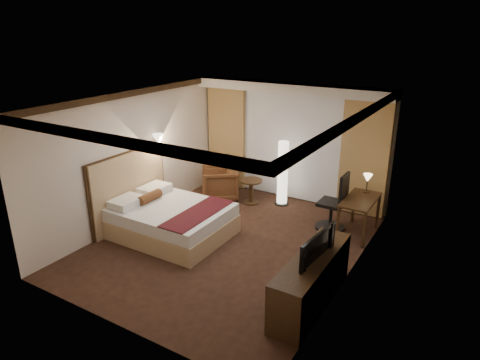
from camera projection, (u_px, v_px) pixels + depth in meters
The scene contains 21 objects.
floor at pixel (229, 243), 8.05m from camera, with size 4.50×5.50×0.01m, color black.
ceiling at pixel (228, 100), 7.12m from camera, with size 4.50×5.50×0.01m, color white.
back_wall at pixel (293, 142), 9.80m from camera, with size 4.50×0.02×2.70m, color beige.
left_wall at pixel (135, 157), 8.68m from camera, with size 0.02×5.50×2.70m, color beige.
right_wall at pixel (353, 202), 6.50m from camera, with size 0.02×5.50×2.70m, color beige.
crown_molding at pixel (228, 103), 7.15m from camera, with size 4.50×5.50×0.12m, color black, non-canonical shape.
soffit at pixel (290, 88), 9.17m from camera, with size 4.50×0.50×0.20m, color white.
curtain_sheer at pixel (291, 147), 9.77m from camera, with size 2.48×0.04×2.45m, color silver.
curtain_left_drape at pixel (227, 138), 10.55m from camera, with size 1.00×0.14×2.45m, color tan.
curtain_right_drape at pixel (364, 159), 8.90m from camera, with size 1.00×0.14×2.45m, color tan.
wall_sconce at pixel (158, 139), 8.95m from camera, with size 0.24×0.24×0.24m, color white, non-canonical shape.
bed at pixel (172, 221), 8.28m from camera, with size 2.11×1.65×0.62m, color white, non-canonical shape.
headboard at pixel (130, 189), 8.64m from camera, with size 0.12×1.95×1.50m, color tan, non-canonical shape.
armchair at pixel (220, 182), 10.02m from camera, with size 0.79×0.74×0.82m, color #532C18.
side_table at pixel (251, 191), 9.79m from camera, with size 0.51×0.51×0.56m, color black, non-canonical shape.
floor_lamp at pixel (283, 173), 9.57m from camera, with size 0.31×0.31×1.49m, color white, non-canonical shape.
desk at pixel (359, 217), 8.29m from camera, with size 0.55×1.09×0.75m, color black, non-canonical shape.
desk_lamp at pixel (367, 184), 8.42m from camera, with size 0.18×0.18×0.34m, color #FFD899, non-canonical shape.
office_chair at pixel (332, 201), 8.43m from camera, with size 0.58×0.58×1.21m, color black, non-canonical shape.
dresser at pixel (311, 280), 6.22m from camera, with size 0.50×1.96×0.76m, color black, non-canonical shape.
television at pixel (312, 239), 6.01m from camera, with size 0.98×0.57×0.13m, color black.
Camera 1 is at (3.86, -6.02, 3.89)m, focal length 32.00 mm.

